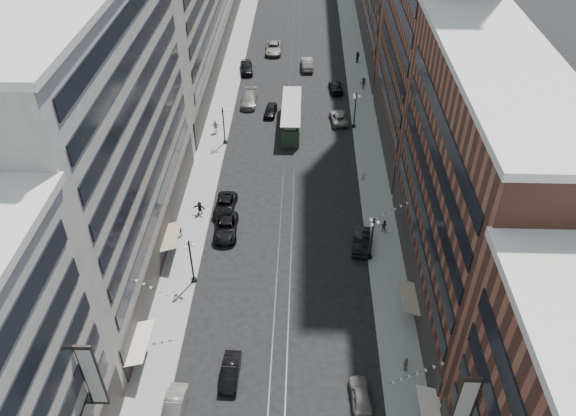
# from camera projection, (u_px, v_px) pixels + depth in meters

# --- Properties ---
(ground) EXTENTS (220.00, 220.00, 0.00)m
(ground) POSITION_uv_depth(u_px,v_px,m) (291.00, 127.00, 82.88)
(ground) COLOR black
(ground) RESTS_ON ground
(sidewalk_west) EXTENTS (4.00, 180.00, 0.15)m
(sidewalk_west) POSITION_uv_depth(u_px,v_px,m) (225.00, 94.00, 90.94)
(sidewalk_west) COLOR gray
(sidewalk_west) RESTS_ON ground
(sidewalk_east) EXTENTS (4.00, 180.00, 0.15)m
(sidewalk_east) POSITION_uv_depth(u_px,v_px,m) (361.00, 96.00, 90.41)
(sidewalk_east) COLOR gray
(sidewalk_east) RESTS_ON ground
(rail_west) EXTENTS (0.12, 180.00, 0.02)m
(rail_west) POSITION_uv_depth(u_px,v_px,m) (289.00, 95.00, 90.73)
(rail_west) COLOR #2D2D33
(rail_west) RESTS_ON ground
(rail_east) EXTENTS (0.12, 180.00, 0.02)m
(rail_east) POSITION_uv_depth(u_px,v_px,m) (297.00, 96.00, 90.70)
(rail_east) COLOR #2D2D33
(rail_east) RESTS_ON ground
(building_west_mid) EXTENTS (8.00, 36.00, 28.00)m
(building_west_mid) POSITION_uv_depth(u_px,v_px,m) (106.00, 139.00, 53.43)
(building_west_mid) COLOR #A9A296
(building_west_mid) RESTS_ON ground
(building_east_mid) EXTENTS (8.00, 30.00, 24.00)m
(building_east_mid) POSITION_uv_depth(u_px,v_px,m) (473.00, 194.00, 49.93)
(building_east_mid) COLOR brown
(building_east_mid) RESTS_ON ground
(lamppost_sw_far) EXTENTS (1.03, 1.14, 5.52)m
(lamppost_sw_far) POSITION_uv_depth(u_px,v_px,m) (191.00, 260.00, 56.08)
(lamppost_sw_far) COLOR black
(lamppost_sw_far) RESTS_ON sidewalk_west
(lamppost_sw_mid) EXTENTS (1.03, 1.14, 5.52)m
(lamppost_sw_mid) POSITION_uv_depth(u_px,v_px,m) (224.00, 124.00, 77.26)
(lamppost_sw_mid) COLOR black
(lamppost_sw_mid) RESTS_ON sidewalk_west
(lamppost_se_far) EXTENTS (1.03, 1.14, 5.52)m
(lamppost_se_far) POSITION_uv_depth(u_px,v_px,m) (372.00, 237.00, 58.77)
(lamppost_se_far) COLOR black
(lamppost_se_far) RESTS_ON sidewalk_east
(lamppost_se_mid) EXTENTS (1.03, 1.14, 5.52)m
(lamppost_se_mid) POSITION_uv_depth(u_px,v_px,m) (355.00, 109.00, 80.73)
(lamppost_se_mid) COLOR black
(lamppost_se_mid) RESTS_ON sidewalk_east
(streetcar) EXTENTS (2.74, 12.38, 3.43)m
(streetcar) POSITION_uv_depth(u_px,v_px,m) (291.00, 117.00, 82.00)
(streetcar) COLOR #233725
(streetcar) RESTS_ON ground
(car_1) EXTENTS (1.79, 4.54, 1.47)m
(car_1) POSITION_uv_depth(u_px,v_px,m) (174.00, 408.00, 45.78)
(car_1) COLOR slate
(car_1) RESTS_ON ground
(car_2) EXTENTS (2.77, 5.65, 1.54)m
(car_2) POSITION_uv_depth(u_px,v_px,m) (226.00, 228.00, 63.61)
(car_2) COLOR black
(car_2) RESTS_ON ground
(car_4) EXTENTS (1.96, 4.22, 1.40)m
(car_4) POSITION_uv_depth(u_px,v_px,m) (361.00, 395.00, 46.73)
(car_4) COLOR slate
(car_4) RESTS_ON ground
(car_5) EXTENTS (1.56, 4.28, 1.40)m
(car_5) POSITION_uv_depth(u_px,v_px,m) (231.00, 372.00, 48.55)
(car_5) COLOR black
(car_5) RESTS_ON ground
(pedestrian_2) EXTENTS (0.78, 0.45, 1.58)m
(pedestrian_2) POSITION_uv_depth(u_px,v_px,m) (180.00, 231.00, 62.88)
(pedestrian_2) COLOR black
(pedestrian_2) RESTS_ON sidewalk_west
(pedestrian_4) EXTENTS (0.72, 1.08, 1.70)m
(pedestrian_4) POSITION_uv_depth(u_px,v_px,m) (406.00, 364.00, 48.84)
(pedestrian_4) COLOR gray
(pedestrian_4) RESTS_ON sidewalk_east
(car_7) EXTENTS (2.60, 5.23, 1.43)m
(car_7) POSITION_uv_depth(u_px,v_px,m) (225.00, 205.00, 66.93)
(car_7) COLOR black
(car_7) RESTS_ON ground
(car_8) EXTENTS (2.41, 5.84, 1.69)m
(car_8) POSITION_uv_depth(u_px,v_px,m) (249.00, 99.00, 87.96)
(car_8) COLOR slate
(car_8) RESTS_ON ground
(car_9) EXTENTS (2.74, 5.39, 1.76)m
(car_9) POSITION_uv_depth(u_px,v_px,m) (246.00, 67.00, 97.16)
(car_9) COLOR black
(car_9) RESTS_ON ground
(car_10) EXTENTS (2.40, 5.25, 1.67)m
(car_10) POSITION_uv_depth(u_px,v_px,m) (361.00, 241.00, 61.76)
(car_10) COLOR black
(car_10) RESTS_ON ground
(car_11) EXTENTS (2.86, 5.28, 1.41)m
(car_11) POSITION_uv_depth(u_px,v_px,m) (339.00, 117.00, 83.69)
(car_11) COLOR gray
(car_11) RESTS_ON ground
(car_12) EXTENTS (2.49, 5.13, 1.44)m
(car_12) POSITION_uv_depth(u_px,v_px,m) (336.00, 87.00, 91.57)
(car_12) COLOR black
(car_12) RESTS_ON ground
(car_13) EXTENTS (2.13, 4.38, 1.44)m
(car_13) POSITION_uv_depth(u_px,v_px,m) (270.00, 110.00, 85.37)
(car_13) COLOR black
(car_13) RESTS_ON ground
(car_14) EXTENTS (2.23, 5.49, 1.77)m
(car_14) POSITION_uv_depth(u_px,v_px,m) (307.00, 63.00, 98.38)
(car_14) COLOR #69655D
(car_14) RESTS_ON ground
(pedestrian_5) EXTENTS (1.61, 0.79, 1.67)m
(pedestrian_5) POSITION_uv_depth(u_px,v_px,m) (200.00, 208.00, 66.10)
(pedestrian_5) COLOR black
(pedestrian_5) RESTS_ON sidewalk_west
(pedestrian_6) EXTENTS (1.20, 0.69, 1.94)m
(pedestrian_6) POSITION_uv_depth(u_px,v_px,m) (216.00, 127.00, 80.73)
(pedestrian_6) COLOR #A9A28C
(pedestrian_6) RESTS_ON sidewalk_west
(pedestrian_7) EXTENTS (0.82, 0.60, 1.52)m
(pedestrian_7) POSITION_uv_depth(u_px,v_px,m) (384.00, 226.00, 63.63)
(pedestrian_7) COLOR black
(pedestrian_7) RESTS_ON sidewalk_east
(pedestrian_8) EXTENTS (0.69, 0.65, 1.59)m
(pedestrian_8) POSITION_uv_depth(u_px,v_px,m) (363.00, 176.00, 71.33)
(pedestrian_8) COLOR beige
(pedestrian_8) RESTS_ON sidewalk_east
(pedestrian_9) EXTENTS (1.31, 0.68, 1.93)m
(pedestrian_9) POSITION_uv_depth(u_px,v_px,m) (363.00, 83.00, 91.68)
(pedestrian_9) COLOR black
(pedestrian_9) RESTS_ON sidewalk_east
(car_extra_0) EXTENTS (2.90, 6.14, 1.69)m
(car_extra_0) POSITION_uv_depth(u_px,v_px,m) (274.00, 48.00, 103.85)
(car_extra_0) COLOR gray
(car_extra_0) RESTS_ON ground
(pedestrian_extra_0) EXTENTS (1.19, 1.83, 1.91)m
(pedestrian_extra_0) POSITION_uv_depth(u_px,v_px,m) (357.00, 57.00, 100.06)
(pedestrian_extra_0) COLOR black
(pedestrian_extra_0) RESTS_ON sidewalk_east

